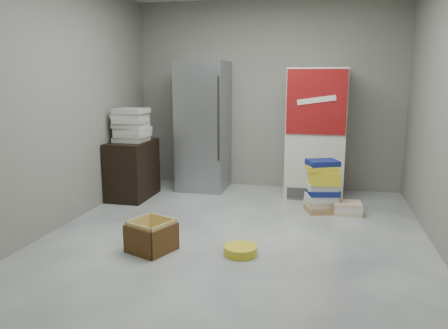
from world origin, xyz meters
name	(u,v)px	position (x,y,z in m)	size (l,w,h in m)	color
ground	(232,243)	(0.00, 0.00, 0.00)	(5.00, 5.00, 0.00)	silver
room_shell	(233,63)	(0.00, 0.00, 1.80)	(4.04, 5.04, 2.82)	gray
steel_fridge	(203,126)	(-0.90, 2.13, 0.95)	(0.70, 0.72, 1.90)	gray
coke_cooler	(316,133)	(0.75, 2.12, 0.90)	(0.80, 0.73, 1.80)	silver
wood_shelf	(133,170)	(-1.73, 1.40, 0.40)	(0.50, 0.80, 0.80)	black
supply_box_stack	(131,125)	(-1.72, 1.40, 1.03)	(0.44, 0.44, 0.45)	beige
phonebook_stack_main	(322,186)	(0.88, 1.29, 0.33)	(0.46, 0.41, 0.67)	tan
phonebook_stack_side	(348,208)	(1.19, 1.28, 0.08)	(0.36, 0.28, 0.15)	beige
cardboard_box	(152,238)	(-0.73, -0.36, 0.13)	(0.50, 0.50, 0.31)	yellow
bucket_lid	(241,250)	(0.14, -0.26, 0.04)	(0.32, 0.32, 0.09)	yellow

